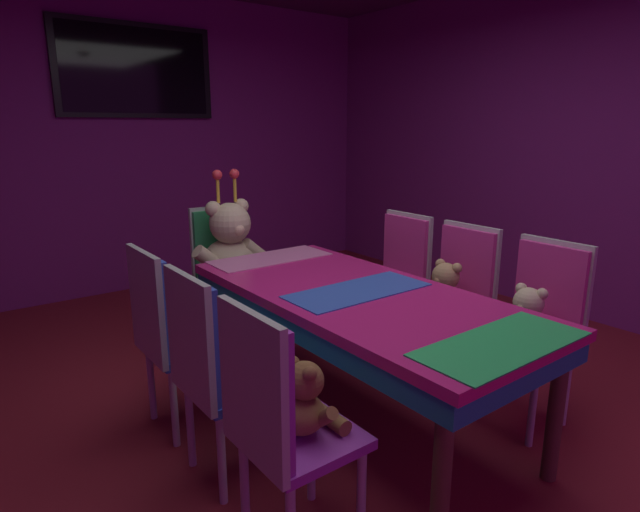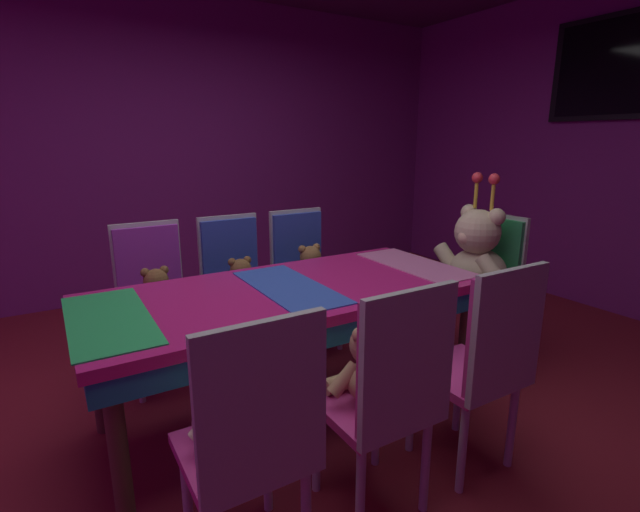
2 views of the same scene
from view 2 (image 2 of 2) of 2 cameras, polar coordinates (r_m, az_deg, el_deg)
name	(u,v)px [view 2 (image 2 of 2)]	position (r m, az deg, el deg)	size (l,w,h in m)	color
ground_plane	(291,415)	(2.68, -3.59, -19.09)	(7.90, 7.90, 0.00)	maroon
wall_back	(634,149)	(4.67, 34.38, 10.90)	(5.20, 0.12, 2.80)	#721E72
wall_left	(162,148)	(4.71, -18.95, 12.57)	(0.12, 6.40, 2.80)	#721E72
banquet_table	(289,304)	(2.39, -3.83, -5.90)	(0.90, 2.02, 0.75)	#C61E72
chair_left_0	(152,286)	(3.02, -20.09, -3.54)	(0.42, 0.41, 0.98)	purple
teddy_left_0	(158,295)	(2.89, -19.50, -4.57)	(0.24, 0.31, 0.29)	brown
chair_left_1	(234,274)	(3.14, -10.65, -2.21)	(0.42, 0.41, 0.98)	#2D47B2
teddy_left_1	(242,282)	(3.02, -9.68, -3.20)	(0.23, 0.30, 0.28)	brown
chair_left_2	(301,264)	(3.35, -2.36, -0.97)	(0.42, 0.41, 0.98)	#2D47B2
teddy_left_2	(311,269)	(3.23, -1.13, -1.67)	(0.25, 0.32, 0.31)	olive
chair_right_0	(255,430)	(1.54, -8.11, -20.55)	(0.42, 0.41, 0.98)	#CC338C
teddy_right_0	(238,408)	(1.66, -10.18, -18.08)	(0.26, 0.33, 0.31)	beige
chair_right_1	(392,384)	(1.78, 8.94, -15.46)	(0.42, 0.41, 0.98)	#CC338C
teddy_right_1	(368,367)	(1.88, 6.00, -13.57)	(0.27, 0.35, 0.33)	tan
chair_right_2	(489,352)	(2.12, 20.24, -11.14)	(0.42, 0.41, 0.98)	#CC338C
throne_chair	(490,271)	(3.36, 20.29, -1.79)	(0.41, 0.42, 0.98)	#268C4C
king_teddy_bear	(474,257)	(3.21, 18.61, -0.16)	(0.63, 0.49, 0.81)	beige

